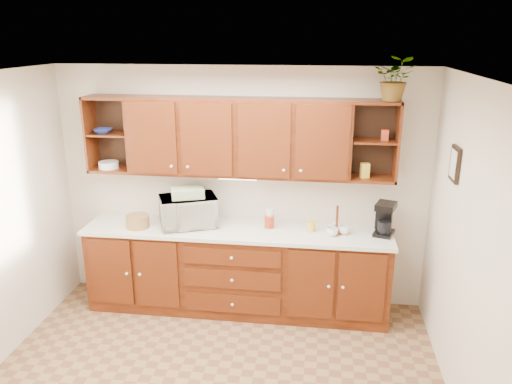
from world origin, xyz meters
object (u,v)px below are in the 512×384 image
(bread_box, at_px, (195,213))
(potted_plant, at_px, (395,79))
(microwave, at_px, (188,211))
(coffee_maker, at_px, (385,219))

(bread_box, distance_m, potted_plant, 2.42)
(microwave, distance_m, coffee_maker, 2.04)
(microwave, height_order, coffee_maker, coffee_maker)
(coffee_maker, distance_m, potted_plant, 1.40)
(microwave, relative_size, bread_box, 1.37)
(microwave, xyz_separation_m, coffee_maker, (2.04, 0.04, 0.00))
(microwave, bearing_deg, potted_plant, -21.91)
(potted_plant, bearing_deg, coffee_maker, -78.01)
(bread_box, xyz_separation_m, coffee_maker, (1.97, 0.06, 0.01))
(bread_box, height_order, potted_plant, potted_plant)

